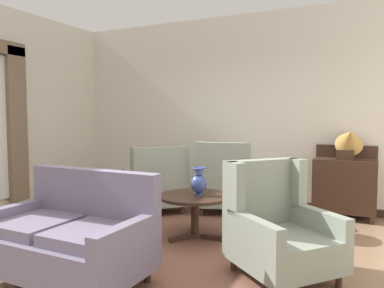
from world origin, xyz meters
The scene contains 14 objects.
ground centered at (0.00, 0.00, 0.00)m, with size 8.95×8.95×0.00m, color #896B51.
wall_back centered at (0.00, 2.64, 1.58)m, with size 6.55×0.08×3.17m, color silver.
wall_left centered at (-3.20, 0.79, 1.58)m, with size 0.08×3.70×3.17m, color silver.
baseboard_back centered at (0.00, 2.59, 0.06)m, with size 6.39×0.03×0.12m, color #382319.
area_rug centered at (0.00, 0.30, 0.01)m, with size 3.55×3.55×0.01m, color brown.
coffee_table centered at (0.07, 0.58, 0.44)m, with size 0.88×0.88×0.53m.
porcelain_vase centered at (0.11, 0.59, 0.68)m, with size 0.19×0.19×0.34m.
settee centered at (-0.41, -0.99, 0.41)m, with size 1.45×0.87×0.98m.
armchair_foreground_right centered at (-1.00, 1.43, 0.43)m, with size 1.23×1.22×1.04m.
armchair_near_window centered at (-0.03, 1.81, 0.46)m, with size 0.98×0.97×1.10m.
armchair_near_sideboard centered at (1.21, -0.06, 0.44)m, with size 1.16×1.16×1.06m.
side_table centered at (1.01, 1.34, 0.40)m, with size 0.49×0.49×0.67m.
sideboard centered at (1.63, 2.35, 0.49)m, with size 0.85×0.44×1.05m.
gramophone centered at (1.68, 2.25, 1.14)m, with size 0.45×0.55×0.57m.
Camera 1 is at (1.96, -3.45, 1.47)m, focal length 35.04 mm.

